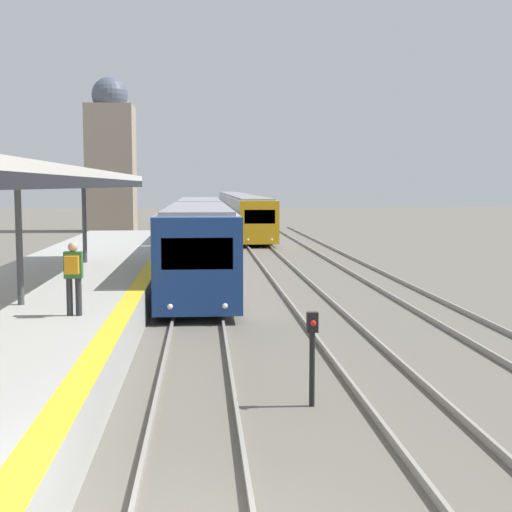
% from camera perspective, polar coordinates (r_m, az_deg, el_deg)
% --- Properties ---
extents(platform_canopy, '(4.00, 24.30, 3.31)m').
position_cam_1_polar(platform_canopy, '(18.26, -18.44, 6.18)').
color(platform_canopy, beige).
rests_on(platform_canopy, station_platform).
extents(person_on_platform, '(0.40, 0.40, 1.66)m').
position_cam_1_polar(person_on_platform, '(16.45, -14.42, -1.28)').
color(person_on_platform, '#2D2D33').
rests_on(person_on_platform, station_platform).
extents(train_near, '(2.59, 29.28, 3.18)m').
position_cam_1_polar(train_near, '(34.61, -4.57, 2.00)').
color(train_near, navy).
rests_on(train_near, ground_plane).
extents(train_far, '(2.50, 53.50, 3.12)m').
position_cam_1_polar(train_far, '(71.36, -1.44, 3.86)').
color(train_far, gold).
rests_on(train_far, ground_plane).
extents(signal_post_near, '(0.20, 0.21, 1.71)m').
position_cam_1_polar(signal_post_near, '(12.85, 4.52, -7.34)').
color(signal_post_near, black).
rests_on(signal_post_near, ground_plane).
extents(distant_domed_building, '(4.00, 4.00, 13.19)m').
position_cam_1_polar(distant_domed_building, '(63.21, -11.52, 7.67)').
color(distant_domed_building, gray).
rests_on(distant_domed_building, ground_plane).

